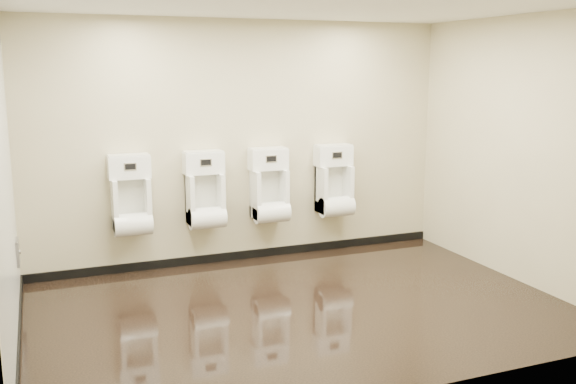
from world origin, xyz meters
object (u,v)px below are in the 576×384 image
object	(u,v)px
urinal_3	(334,186)
access_panel	(18,252)
urinal_0	(131,201)
urinal_2	(270,191)
urinal_1	(205,196)

from	to	relation	value
urinal_3	access_panel	bearing A→B (deg)	-173.67
urinal_0	urinal_2	xyz separation A→B (m)	(1.60, 0.00, 0.00)
urinal_3	urinal_0	bearing A→B (deg)	180.00
urinal_1	access_panel	bearing A→B (deg)	-168.61
access_panel	urinal_3	distance (m)	3.63
urinal_1	urinal_0	bearing A→B (deg)	180.00
access_panel	urinal_1	bearing A→B (deg)	11.39
urinal_2	urinal_3	xyz separation A→B (m)	(0.84, 0.00, 0.00)
access_panel	urinal_1	xyz separation A→B (m)	(1.98, 0.40, 0.34)
urinal_1	urinal_3	bearing A→B (deg)	0.00
urinal_0	urinal_1	size ratio (longest dim) A/B	1.00
urinal_0	urinal_2	distance (m)	1.60
access_panel	urinal_0	bearing A→B (deg)	19.03
urinal_1	urinal_2	bearing A→B (deg)	0.00
urinal_0	urinal_3	distance (m)	2.44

